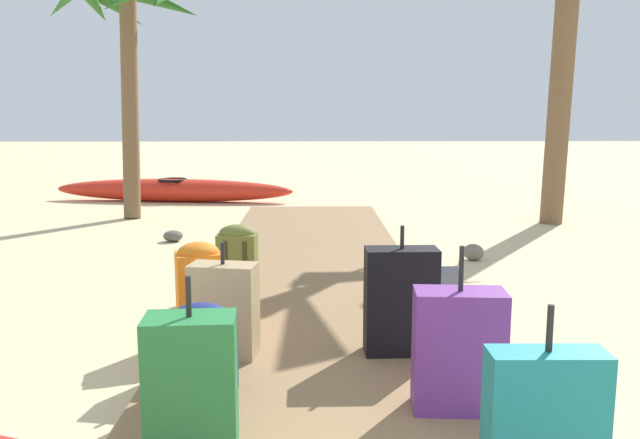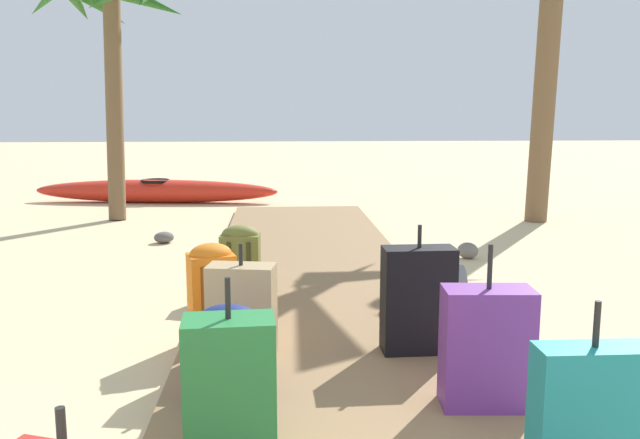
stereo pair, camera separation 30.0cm
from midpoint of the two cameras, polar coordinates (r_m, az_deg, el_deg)
ground_plane at (r=4.75m, az=-1.58°, el=-9.28°), size 60.00×60.00×0.00m
boardwalk at (r=5.61m, az=-1.95°, el=-5.92°), size 1.86×9.10×0.08m
duffel_bag_grey at (r=4.99m, az=8.02°, el=-5.65°), size 0.48×0.31×0.41m
backpack_orange at (r=4.34m, az=-11.43°, el=-5.78°), size 0.34×0.30×0.60m
suitcase_teal at (r=2.67m, az=19.45°, el=-16.50°), size 0.43×0.17×0.77m
suitcase_green at (r=2.87m, az=-10.96°, el=-14.17°), size 0.40×0.25×0.77m
suitcase_purple at (r=3.31m, az=11.82°, el=-10.94°), size 0.45×0.25×0.82m
suitcase_black at (r=3.97m, az=6.43°, el=-7.00°), size 0.43×0.21×0.78m
backpack_navy at (r=3.39m, az=-10.59°, el=-11.18°), size 0.34×0.25×0.49m
suitcase_tan at (r=3.92m, az=-9.06°, el=-7.93°), size 0.42×0.27×0.69m
backpack_olive at (r=5.45m, az=-8.56°, el=-3.07°), size 0.33×0.25×0.52m
palm_tree_far_left at (r=9.91m, az=-18.85°, el=16.90°), size 2.21×2.34×3.65m
kayak at (r=11.44m, az=-14.91°, el=2.42°), size 4.20×1.03×0.40m
rock_right_near at (r=6.97m, az=11.61°, el=-2.69°), size 0.27×0.25×0.17m
rock_left_near at (r=7.90m, az=-14.56°, el=-1.53°), size 0.28×0.26×0.13m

